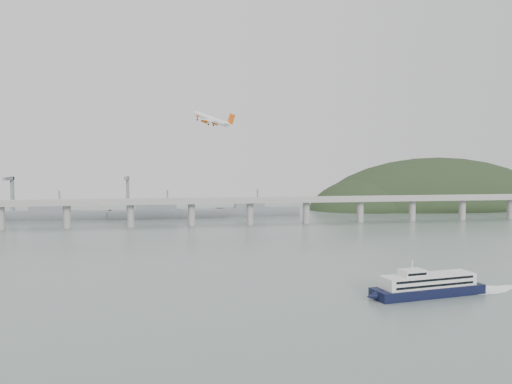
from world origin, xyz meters
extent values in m
plane|color=slate|center=(0.00, 0.00, 0.00)|extent=(900.00, 900.00, 0.00)
cube|color=gray|center=(0.00, 200.00, 20.00)|extent=(800.00, 22.00, 2.20)
cube|color=gray|center=(0.00, 189.50, 22.00)|extent=(800.00, 0.60, 1.80)
cube|color=gray|center=(0.00, 210.50, 22.00)|extent=(800.00, 0.60, 1.80)
cylinder|color=gray|center=(-180.00, 200.00, 9.50)|extent=(6.00, 6.00, 21.00)
cylinder|color=gray|center=(-130.00, 200.00, 9.50)|extent=(6.00, 6.00, 21.00)
cylinder|color=gray|center=(-80.00, 200.00, 9.50)|extent=(6.00, 6.00, 21.00)
cylinder|color=gray|center=(-30.00, 200.00, 9.50)|extent=(6.00, 6.00, 21.00)
cylinder|color=gray|center=(20.00, 200.00, 9.50)|extent=(6.00, 6.00, 21.00)
cylinder|color=gray|center=(70.00, 200.00, 9.50)|extent=(6.00, 6.00, 21.00)
cylinder|color=gray|center=(120.00, 200.00, 9.50)|extent=(6.00, 6.00, 21.00)
cylinder|color=gray|center=(170.00, 200.00, 9.50)|extent=(6.00, 6.00, 21.00)
cylinder|color=gray|center=(220.00, 200.00, 9.50)|extent=(6.00, 6.00, 21.00)
cylinder|color=gray|center=(270.00, 200.00, 9.50)|extent=(6.00, 6.00, 21.00)
ellipsoid|color=black|center=(270.00, 330.00, -18.00)|extent=(320.00, 150.00, 156.00)
ellipsoid|color=black|center=(175.00, 320.00, -12.00)|extent=(140.00, 110.00, 96.00)
ellipsoid|color=black|center=(360.00, 340.00, -25.00)|extent=(220.00, 140.00, 120.00)
cube|color=slate|center=(-150.00, 270.00, 4.00)|extent=(95.67, 20.15, 8.00)
cube|color=slate|center=(-159.50, 270.00, 12.00)|extent=(33.90, 15.02, 8.00)
cylinder|color=slate|center=(-150.00, 270.00, 20.00)|extent=(1.60, 1.60, 14.00)
cube|color=slate|center=(-50.00, 265.00, 4.00)|extent=(110.55, 21.43, 8.00)
cube|color=slate|center=(-61.00, 265.00, 12.00)|extent=(39.01, 16.73, 8.00)
cylinder|color=slate|center=(-50.00, 265.00, 20.00)|extent=(1.60, 1.60, 14.00)
cube|color=slate|center=(40.00, 275.00, 4.00)|extent=(85.00, 13.60, 8.00)
cube|color=slate|center=(31.50, 275.00, 12.00)|extent=(29.75, 11.90, 8.00)
cylinder|color=slate|center=(40.00, 275.00, 20.00)|extent=(1.60, 1.60, 14.00)
cube|color=slate|center=(-200.00, 300.00, 20.00)|extent=(3.00, 3.00, 40.00)
cube|color=slate|center=(-200.00, 290.00, 38.00)|extent=(3.00, 28.00, 3.00)
cube|color=slate|center=(-90.00, 300.00, 20.00)|extent=(3.00, 3.00, 40.00)
cube|color=slate|center=(-90.00, 290.00, 38.00)|extent=(3.00, 28.00, 3.00)
cube|color=black|center=(51.66, -42.49, 1.87)|extent=(47.82, 18.24, 3.73)
cone|color=black|center=(26.76, -46.37, 1.87)|extent=(5.18, 4.41, 3.73)
cube|color=silver|center=(51.66, -42.49, 6.07)|extent=(40.16, 15.25, 4.67)
cube|color=black|center=(52.38, -47.15, 7.28)|extent=(35.06, 5.60, 0.93)
cube|color=black|center=(52.38, -47.15, 5.04)|extent=(35.06, 5.60, 0.93)
cube|color=black|center=(50.94, -37.84, 7.28)|extent=(35.06, 5.60, 0.93)
cube|color=black|center=(50.94, -37.84, 5.04)|extent=(35.06, 5.60, 0.93)
cube|color=silver|center=(44.28, -43.64, 9.61)|extent=(10.23, 7.89, 2.43)
cube|color=black|center=(44.79, -46.91, 9.61)|extent=(8.32, 1.40, 0.93)
cylinder|color=silver|center=(44.28, -43.64, 12.60)|extent=(0.53, 0.53, 3.73)
ellipsoid|color=white|center=(77.48, -38.47, 0.05)|extent=(28.62, 17.41, 0.19)
ellipsoid|color=white|center=(90.39, -36.47, 0.05)|extent=(20.95, 9.74, 0.19)
cylinder|color=white|center=(-20.60, 107.77, 81.39)|extent=(20.32, 22.74, 11.97)
cone|color=white|center=(-30.87, 118.44, 86.31)|extent=(5.83, 5.91, 4.62)
cone|color=white|center=(-9.89, 96.67, 76.79)|extent=(6.56, 6.50, 4.92)
cube|color=white|center=(-20.21, 107.29, 80.16)|extent=(26.77, 26.75, 3.50)
cube|color=white|center=(-10.36, 97.21, 77.75)|extent=(10.40, 10.42, 1.79)
cube|color=#D6520E|center=(-8.89, 95.93, 80.49)|extent=(4.75, 4.45, 7.40)
cylinder|color=#D6520E|center=(-17.72, 112.32, 79.06)|extent=(4.72, 4.93, 3.45)
cylinder|color=black|center=(-19.07, 113.72, 79.71)|extent=(2.33, 2.16, 2.24)
cube|color=white|center=(-17.47, 112.14, 79.99)|extent=(2.08, 2.06, 1.89)
cylinder|color=#D6520E|center=(-25.32, 104.77, 79.60)|extent=(4.72, 4.93, 3.45)
cylinder|color=black|center=(-26.67, 106.17, 80.24)|extent=(2.33, 2.16, 2.24)
cube|color=white|center=(-25.07, 104.59, 80.52)|extent=(2.08, 2.06, 1.89)
cylinder|color=black|center=(-18.86, 109.41, 78.37)|extent=(1.08, 0.93, 2.35)
cylinder|color=black|center=(-19.14, 109.61, 77.36)|extent=(1.26, 1.21, 1.37)
cylinder|color=black|center=(-22.45, 105.84, 78.63)|extent=(1.08, 0.93, 2.35)
cylinder|color=black|center=(-22.73, 106.04, 77.61)|extent=(1.26, 1.21, 1.37)
cylinder|color=black|center=(-29.00, 116.29, 82.49)|extent=(1.08, 0.93, 2.35)
cylinder|color=black|center=(-29.27, 116.49, 81.47)|extent=(1.26, 1.21, 1.37)
cube|color=#D6520E|center=(-6.89, 117.41, 79.83)|extent=(1.76, 1.65, 2.72)
cube|color=#D6520E|center=(-30.36, 94.06, 81.48)|extent=(1.76, 1.65, 2.72)
camera|label=1|loc=(-48.25, -221.57, 51.52)|focal=35.00mm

